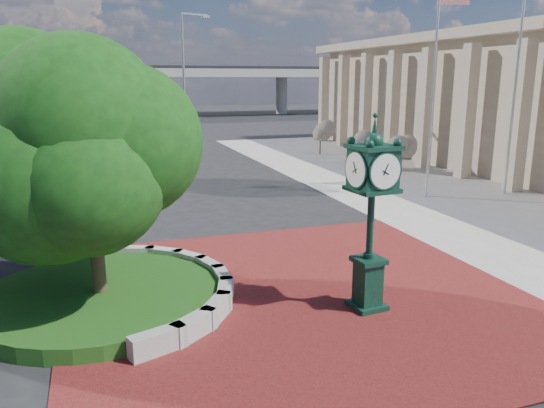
{
  "coord_description": "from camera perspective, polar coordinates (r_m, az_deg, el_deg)",
  "views": [
    {
      "loc": [
        -4.89,
        -13.44,
        5.7
      ],
      "look_at": [
        0.16,
        1.5,
        1.96
      ],
      "focal_mm": 35.0,
      "sensor_mm": 36.0,
      "label": 1
    }
  ],
  "objects": [
    {
      "name": "flagpole_a",
      "position": [
        26.62,
        16.95,
        11.95
      ],
      "size": [
        1.59,
        0.45,
        10.36
      ],
      "color": "silver",
      "rests_on": "ground"
    },
    {
      "name": "shrub_far",
      "position": [
        40.84,
        5.22,
        7.52
      ],
      "size": [
        1.2,
        1.2,
        2.2
      ],
      "color": "#38281C",
      "rests_on": "ground"
    },
    {
      "name": "flagpole_b",
      "position": [
        28.76,
        24.76,
        12.06
      ],
      "size": [
        1.72,
        0.25,
        11.02
      ],
      "color": "silver",
      "rests_on": "ground"
    },
    {
      "name": "shrub_near",
      "position": [
        34.06,
        13.81,
        6.04
      ],
      "size": [
        1.2,
        1.2,
        2.2
      ],
      "color": "#38281C",
      "rests_on": "ground"
    },
    {
      "name": "plaza",
      "position": [
        14.52,
        2.59,
        -9.7
      ],
      "size": [
        12.0,
        12.0,
        0.04
      ],
      "primitive_type": "cube",
      "color": "maroon",
      "rests_on": "ground"
    },
    {
      "name": "overpass",
      "position": [
        83.57,
        -15.93,
        13.43
      ],
      "size": [
        90.0,
        12.0,
        7.5
      ],
      "color": "#9E9B93",
      "rests_on": "ground"
    },
    {
      "name": "parked_car",
      "position": [
        54.35,
        -12.39,
        7.78
      ],
      "size": [
        3.19,
        4.54,
        1.43
      ],
      "primitive_type": "imported",
      "rotation": [
        0.0,
        0.0,
        -0.4
      ],
      "color": "#5C0D11",
      "rests_on": "ground"
    },
    {
      "name": "tree_street",
      "position": [
        31.55,
        -17.2,
        8.29
      ],
      "size": [
        4.4,
        4.4,
        5.45
      ],
      "color": "#38281C",
      "rests_on": "ground"
    },
    {
      "name": "shrub_mid",
      "position": [
        35.1,
        9.53,
        6.45
      ],
      "size": [
        1.2,
        1.2,
        2.2
      ],
      "color": "#38281C",
      "rests_on": "ground"
    },
    {
      "name": "grass_bed",
      "position": [
        14.52,
        -17.94,
        -9.6
      ],
      "size": [
        6.1,
        6.1,
        0.4
      ],
      "primitive_type": "cylinder",
      "color": "#164D16",
      "rests_on": "ground"
    },
    {
      "name": "ground",
      "position": [
        15.39,
        1.22,
        -8.39
      ],
      "size": [
        200.0,
        200.0,
        0.0
      ],
      "primitive_type": "plane",
      "color": "black",
      "rests_on": "ground"
    },
    {
      "name": "post_clock",
      "position": [
        13.06,
        10.62,
        -0.35
      ],
      "size": [
        1.1,
        1.1,
        4.84
      ],
      "color": "black",
      "rests_on": "ground"
    },
    {
      "name": "tree_planter",
      "position": [
        13.58,
        -19.01,
        4.26
      ],
      "size": [
        5.2,
        5.2,
        6.33
      ],
      "color": "#38281C",
      "rests_on": "ground"
    },
    {
      "name": "street_lamp_far",
      "position": [
        58.02,
        -17.86,
        12.02
      ],
      "size": [
        1.79,
        0.94,
        8.5
      ],
      "color": "slate",
      "rests_on": "ground"
    },
    {
      "name": "sidewalk",
      "position": [
        31.91,
        22.64,
        2.06
      ],
      "size": [
        20.0,
        50.0,
        0.04
      ],
      "primitive_type": "cube",
      "color": "#9E9B93",
      "rests_on": "ground"
    },
    {
      "name": "planter_wall",
      "position": [
        14.66,
        -8.89,
        -8.57
      ],
      "size": [
        2.96,
        6.77,
        0.54
      ],
      "color": "#9E9B93",
      "rests_on": "ground"
    },
    {
      "name": "street_lamp_near",
      "position": [
        39.72,
        -9.16,
        13.59
      ],
      "size": [
        2.23,
        0.87,
        10.21
      ],
      "color": "slate",
      "rests_on": "ground"
    }
  ]
}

